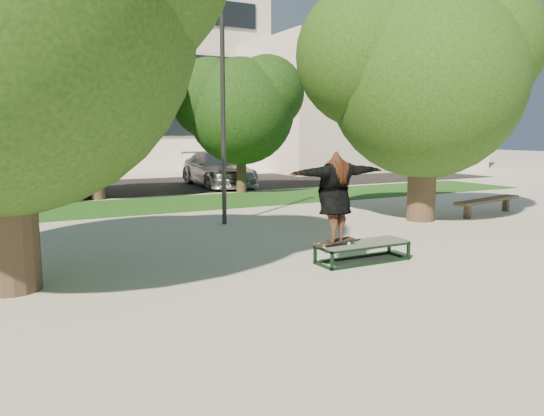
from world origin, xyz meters
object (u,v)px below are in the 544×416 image
tree_right (422,68)px  car_grey (59,177)px  lamppost (223,103)px  grind_box (363,252)px  car_silver_b (217,169)px  bench (488,201)px

tree_right → car_grey: 14.38m
tree_right → lamppost: bearing=158.7°
grind_box → car_grey: size_ratio=0.37×
tree_right → lamppost: (-4.92, 1.92, -0.94)m
grind_box → car_grey: 15.10m
tree_right → car_silver_b: (-1.26, 11.33, -3.32)m
lamppost → grind_box: size_ratio=3.39×
bench → car_grey: car_grey is taller
lamppost → car_grey: size_ratio=1.24×
car_grey → car_silver_b: (6.65, -0.18, 0.09)m
lamppost → bench: (7.50, -2.14, -2.75)m
bench → car_silver_b: bearing=96.0°
grind_box → lamppost: bearing=97.4°
tree_right → car_grey: bearing=124.5°
bench → car_grey: size_ratio=0.63×
tree_right → lamppost: tree_right is taller
car_grey → grind_box: bearing=-77.0°
lamppost → grind_box: bearing=-82.6°
bench → car_silver_b: car_silver_b is taller
tree_right → bench: (2.58, -0.23, -3.70)m
grind_box → car_grey: car_grey is taller
grind_box → bench: (6.85, 2.91, 0.21)m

